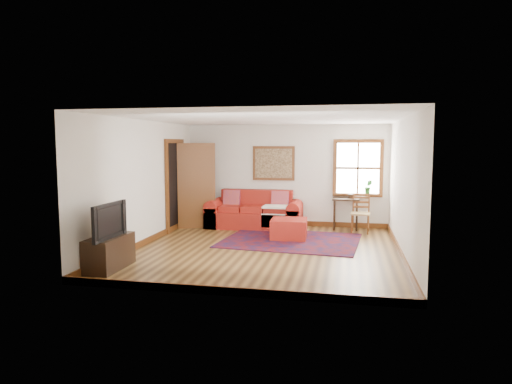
% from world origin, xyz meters
% --- Properties ---
extents(ground, '(5.50, 5.50, 0.00)m').
position_xyz_m(ground, '(0.00, 0.00, 0.00)').
color(ground, '#3F2711').
rests_on(ground, ground).
extents(room_envelope, '(5.04, 5.54, 2.52)m').
position_xyz_m(room_envelope, '(0.00, 0.02, 1.65)').
color(room_envelope, silver).
rests_on(room_envelope, ground).
extents(window, '(1.18, 0.20, 1.38)m').
position_xyz_m(window, '(1.78, 2.70, 1.31)').
color(window, white).
rests_on(window, ground).
extents(doorway, '(0.89, 1.08, 2.14)m').
position_xyz_m(doorway, '(-2.21, 1.78, 1.07)').
color(doorway, black).
rests_on(doorway, ground).
extents(framed_artwork, '(1.05, 0.07, 0.85)m').
position_xyz_m(framed_artwork, '(-0.30, 2.71, 1.55)').
color(framed_artwork, '#613314').
rests_on(framed_artwork, ground).
extents(persian_rug, '(2.96, 2.46, 0.02)m').
position_xyz_m(persian_rug, '(0.37, 0.89, 0.01)').
color(persian_rug, '#5A0C0D').
rests_on(persian_rug, ground).
extents(red_leather_sofa, '(2.29, 0.95, 0.90)m').
position_xyz_m(red_leather_sofa, '(-0.69, 2.31, 0.30)').
color(red_leather_sofa, maroon).
rests_on(red_leather_sofa, ground).
extents(red_ottoman, '(0.78, 0.78, 0.43)m').
position_xyz_m(red_ottoman, '(0.30, 1.11, 0.21)').
color(red_ottoman, maroon).
rests_on(red_ottoman, ground).
extents(side_table, '(0.62, 0.47, 0.75)m').
position_xyz_m(side_table, '(1.48, 2.46, 0.62)').
color(side_table, black).
rests_on(side_table, ground).
extents(ladder_back_chair, '(0.45, 0.43, 0.89)m').
position_xyz_m(ladder_back_chair, '(1.82, 2.14, 0.48)').
color(ladder_back_chair, tan).
rests_on(ladder_back_chair, ground).
extents(media_cabinet, '(0.44, 0.98, 0.54)m').
position_xyz_m(media_cabinet, '(-2.27, -1.83, 0.27)').
color(media_cabinet, black).
rests_on(media_cabinet, ground).
extents(television, '(0.13, 0.99, 0.57)m').
position_xyz_m(television, '(-2.25, -1.99, 0.82)').
color(television, black).
rests_on(television, media_cabinet).
extents(candle_hurricane, '(0.12, 0.12, 0.18)m').
position_xyz_m(candle_hurricane, '(-2.22, -1.46, 0.62)').
color(candle_hurricane, silver).
rests_on(candle_hurricane, media_cabinet).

